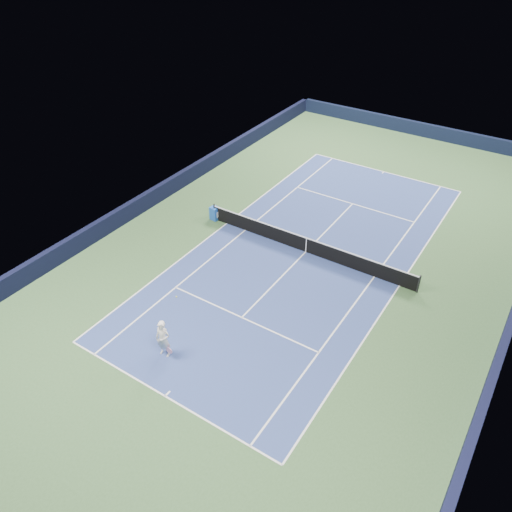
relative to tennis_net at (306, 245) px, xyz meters
The scene contains 18 objects.
ground 0.50m from the tennis_net, ahead, with size 40.00×40.00×0.00m, color #34552E.
wall_far 19.83m from the tennis_net, 90.00° to the left, with size 22.00×0.35×1.10m, color black.
wall_left 10.83m from the tennis_net, behind, with size 0.35×40.00×1.10m, color black.
court_surface 0.50m from the tennis_net, ahead, with size 10.97×23.77×0.01m, color navy.
baseline_far 11.90m from the tennis_net, 90.00° to the left, with size 10.97×0.08×0.00m, color white.
baseline_near 11.90m from the tennis_net, 90.00° to the right, with size 10.97×0.08×0.00m, color white.
sideline_doubles_right 5.51m from the tennis_net, ahead, with size 0.08×23.77×0.00m, color white.
sideline_doubles_left 5.51m from the tennis_net, behind, with size 0.08×23.77×0.00m, color white.
sideline_singles_right 4.14m from the tennis_net, ahead, with size 0.08×23.77×0.00m, color white.
sideline_singles_left 4.14m from the tennis_net, behind, with size 0.08×23.77×0.00m, color white.
service_line_far 6.42m from the tennis_net, 90.00° to the left, with size 8.23×0.08×0.00m, color white.
service_line_near 6.42m from the tennis_net, 90.00° to the right, with size 8.23×0.08×0.00m, color white.
center_service_line 0.50m from the tennis_net, ahead, with size 0.08×12.80×0.00m, color white.
center_mark_far 11.75m from the tennis_net, 90.00° to the left, with size 0.08×0.30×0.00m, color white.
center_mark_near 11.75m from the tennis_net, 90.00° to the right, with size 0.08×0.30×0.00m, color white.
tennis_net is the anchor object (origin of this frame).
sponsor_cube 6.40m from the tennis_net, behind, with size 0.60×0.53×0.84m.
tennis_player 10.27m from the tennis_net, 98.39° to the right, with size 0.86×1.31×2.68m.
Camera 1 is at (10.08, -20.67, 16.44)m, focal length 35.00 mm.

